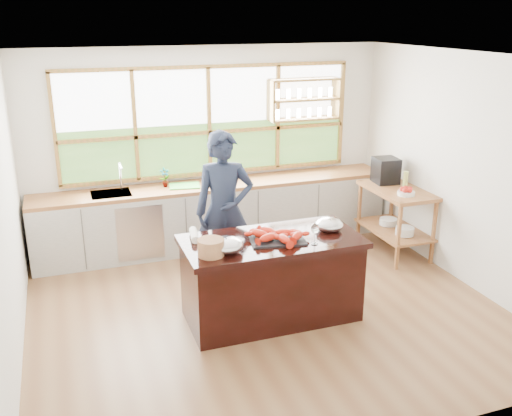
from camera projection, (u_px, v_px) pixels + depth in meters
name	position (u px, v px, depth m)	size (l,w,h in m)	color
ground_plane	(265.00, 308.00, 6.31)	(5.00, 5.00, 0.00)	brown
room_shell	(251.00, 143.00, 6.21)	(5.02, 4.52, 2.71)	silver
back_counter	(215.00, 214.00, 7.89)	(4.90, 0.63, 0.90)	beige
right_shelf_unit	(396.00, 210.00, 7.60)	(0.62, 1.10, 0.90)	#925E38
island	(271.00, 278.00, 5.99)	(1.85, 0.90, 0.90)	black
cook	(224.00, 211.00, 6.57)	(0.68, 0.45, 1.86)	#1A2237
potted_plant	(165.00, 177.00, 7.55)	(0.14, 0.09, 0.26)	slate
cutting_board	(184.00, 186.00, 7.61)	(0.40, 0.30, 0.01)	green
espresso_machine	(386.00, 170.00, 7.73)	(0.30, 0.32, 0.34)	black
wine_bottle	(405.00, 181.00, 7.40)	(0.06, 0.06, 0.26)	#9FA84E
fruit_bowl	(406.00, 192.00, 7.23)	(0.22, 0.22, 0.11)	white
slate_board	(277.00, 239.00, 5.81)	(0.55, 0.40, 0.02)	black
lobster_pile	(277.00, 235.00, 5.78)	(0.55, 0.48, 0.08)	red
mixing_bowl_left	(227.00, 245.00, 5.50)	(0.33, 0.33, 0.16)	silver
mixing_bowl_right	(329.00, 225.00, 6.05)	(0.30, 0.30, 0.14)	silver
wine_glass	(315.00, 229.00, 5.65)	(0.08, 0.08, 0.22)	silver
wicker_basket	(211.00, 247.00, 5.42)	(0.26, 0.26, 0.16)	#AB7850
parchment_roll	(194.00, 235.00, 5.83)	(0.08, 0.08, 0.30)	white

